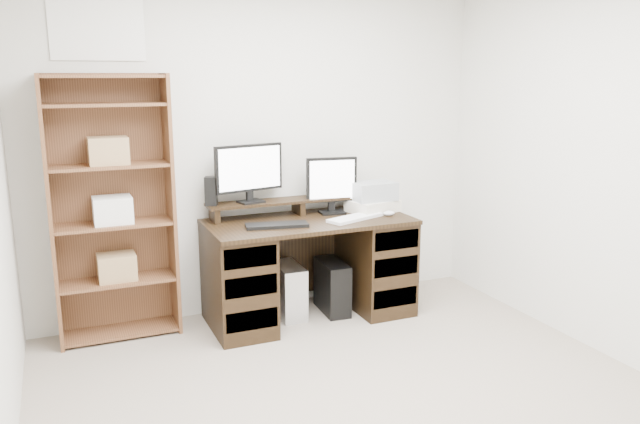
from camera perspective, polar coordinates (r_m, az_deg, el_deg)
room at (r=2.93m, az=7.10°, el=1.72°), size 3.54×4.04×2.54m
desk at (r=4.67m, az=-1.03°, el=-5.01°), size 1.50×0.70×0.75m
riser_shelf at (r=4.74m, az=-2.00°, el=0.93°), size 1.40×0.22×0.12m
monitor_wide at (r=4.57m, az=-6.50°, el=3.81°), size 0.53×0.18×0.43m
monitor_small at (r=4.74m, az=1.07°, el=2.67°), size 0.39×0.17×0.43m
speaker at (r=4.53m, az=-9.93°, el=1.90°), size 0.11×0.11×0.21m
keyboard_black at (r=4.36m, az=-3.97°, el=-1.21°), size 0.45×0.22×0.02m
keyboard_white at (r=4.59m, az=3.26°, el=-0.52°), size 0.49×0.30×0.02m
mouse at (r=4.72m, az=6.32°, el=-0.11°), size 0.11×0.09×0.04m
printer at (r=4.85m, az=4.85°, el=0.59°), size 0.42×0.35×0.09m
basket at (r=4.83m, az=4.87°, el=1.93°), size 0.33×0.24×0.14m
tower_silver at (r=4.75m, az=-2.89°, el=-7.15°), size 0.19×0.40×0.40m
tower_black at (r=4.82m, az=1.12°, el=-6.83°), size 0.20×0.41×0.40m
bookshelf at (r=4.44m, az=-18.47°, el=0.47°), size 0.80×0.30×1.80m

